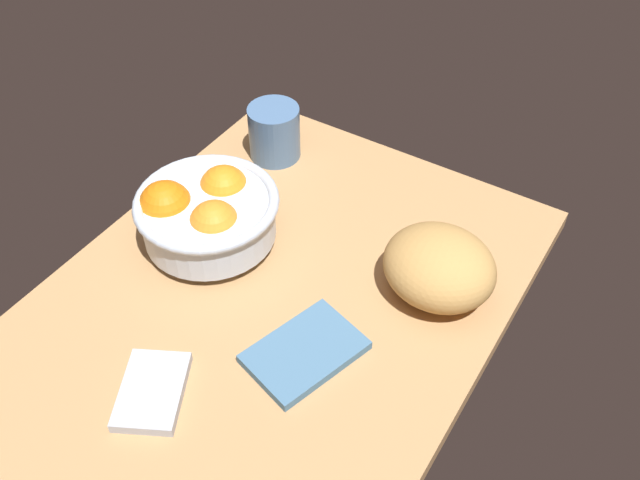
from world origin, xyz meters
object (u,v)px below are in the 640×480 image
bread_loaf (439,267)px  napkin_folded (152,391)px  fruit_bowl (206,213)px  napkin_spare (305,352)px  mug (274,131)px

bread_loaf → napkin_folded: bearing=147.2°
bread_loaf → fruit_bowl: bearing=105.4°
bread_loaf → napkin_spare: 22.29cm
napkin_folded → napkin_spare: (15.26, -12.93, -0.07)cm
fruit_bowl → mug: (23.20, 3.77, -0.89)cm
napkin_folded → fruit_bowl: bearing=23.8°
napkin_spare → mug: bearing=39.8°
napkin_folded → bread_loaf: bearing=-32.8°
bread_loaf → mug: same height
napkin_folded → napkin_spare: size_ratio=0.77×
napkin_spare → mug: mug is taller
napkin_spare → fruit_bowl: bearing=66.7°
bread_loaf → napkin_folded: bread_loaf is taller
fruit_bowl → napkin_folded: (-25.70, -11.32, -4.87)cm
bread_loaf → napkin_folded: 41.79cm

